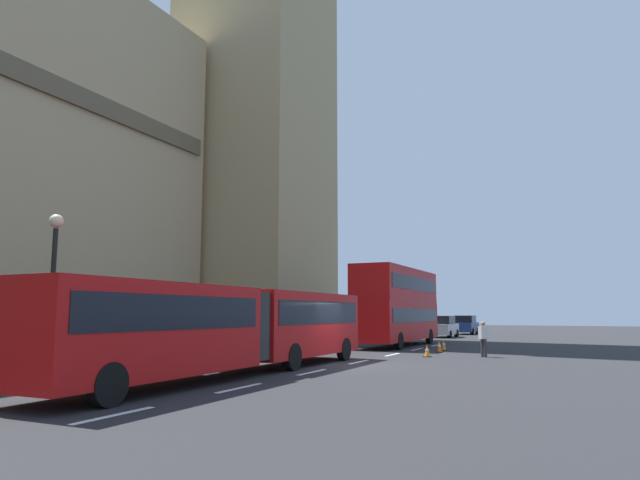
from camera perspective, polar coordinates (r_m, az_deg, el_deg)
name	(u,v)px	position (r m, az deg, el deg)	size (l,w,h in m)	color
ground_plane	(346,365)	(23.00, 2.69, -12.71)	(160.00, 160.00, 0.00)	#262628
lane_centre_marking	(338,367)	(22.23, 1.83, -12.89)	(34.40, 0.16, 0.01)	silver
articulated_bus	(236,323)	(19.43, -8.63, -8.44)	(16.55, 2.54, 2.90)	#B20F0F
double_decker_bus	(398,303)	(36.31, 7.99, -6.47)	(11.00, 2.54, 4.90)	#B20F0F
sedan_lead	(443,327)	(49.85, 12.58, -8.69)	(4.40, 1.86, 1.85)	#B7B7BC
sedan_trailing	(466,325)	(57.49, 14.81, -8.45)	(4.40, 1.86, 1.85)	navy
traffic_cone_west	(427,351)	(27.56, 10.96, -11.14)	(0.36, 0.36, 0.58)	black
traffic_cone_middle	(439,347)	(30.96, 12.17, -10.69)	(0.36, 0.36, 0.58)	black
traffic_cone_east	(444,345)	(32.70, 12.61, -10.50)	(0.36, 0.36, 0.58)	black
street_lamp	(53,282)	(19.72, -25.81, -3.95)	(0.44, 0.44, 5.27)	black
pedestrian_near_cones	(483,338)	(28.01, 16.45, -9.62)	(0.46, 0.44, 1.69)	#333333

